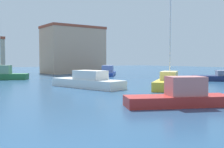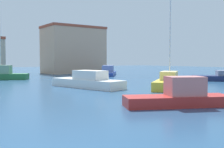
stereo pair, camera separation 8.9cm
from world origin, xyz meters
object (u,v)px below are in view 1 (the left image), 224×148
at_px(motorboat_blue_outer_mooring, 108,72).
at_px(sailboat_green_far_left, 0,74).
at_px(sailboat_yellow_far_right, 170,81).
at_px(motorboat_white_distant_north, 88,81).
at_px(motorboat_red_near_pier, 181,96).

relative_size(motorboat_blue_outer_mooring, sailboat_green_far_left, 0.74).
bearing_deg(sailboat_yellow_far_right, sailboat_green_far_left, 117.28).
bearing_deg(motorboat_white_distant_north, sailboat_green_far_left, 105.06).
bearing_deg(sailboat_green_far_left, sailboat_yellow_far_right, -62.72).
relative_size(sailboat_green_far_left, motorboat_red_near_pier, 1.78).
bearing_deg(motorboat_white_distant_north, sailboat_yellow_far_right, -36.12).
distance_m(sailboat_yellow_far_right, motorboat_white_distant_north, 7.91).
bearing_deg(sailboat_yellow_far_right, motorboat_red_near_pier, -134.53).
xyz_separation_m(motorboat_blue_outer_mooring, motorboat_white_distant_north, (-13.28, -15.67, -0.02)).
relative_size(sailboat_yellow_far_right, sailboat_green_far_left, 1.12).
relative_size(motorboat_red_near_pier, motorboat_white_distant_north, 0.75).
xyz_separation_m(sailboat_yellow_far_right, motorboat_red_near_pier, (-7.31, -7.43, -0.02)).
bearing_deg(motorboat_blue_outer_mooring, motorboat_white_distant_north, -130.28).
bearing_deg(sailboat_green_far_left, motorboat_blue_outer_mooring, -1.62).
bearing_deg(motorboat_red_near_pier, sailboat_yellow_far_right, 45.47).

